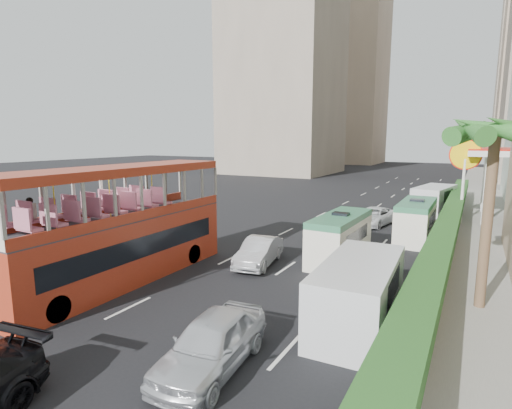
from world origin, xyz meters
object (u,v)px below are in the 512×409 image
Objects in this scene: car_silver_lane_b at (212,368)px; panel_van_far at (434,199)px; car_silver_lane_a at (259,265)px; minibus_far at (416,221)px; van_asset at (373,225)px; minibus_near at (340,238)px; palm_tree at (487,220)px; panel_van_near at (359,294)px; double_decker_bus at (121,225)px.

panel_van_far is (3.01, 28.26, 1.12)m from car_silver_lane_b.
car_silver_lane_a is 10.98m from minibus_far.
van_asset is at bearing 85.41° from car_silver_lane_b.
minibus_near is at bearing -113.94° from minibus_far.
car_silver_lane_b is at bearing -129.61° from palm_tree.
palm_tree is (3.60, 3.22, 2.28)m from panel_van_near.
car_silver_lane_b is 11.36m from minibus_near.
panel_van_near is 0.86× the size of palm_tree.
minibus_far is at bearing 67.63° from minibus_near.
van_asset is at bearing 98.50° from panel_van_near.
panel_van_far is at bearing 99.41° from palm_tree.
minibus_near is at bearing 150.69° from palm_tree.
car_silver_lane_b is 17.93m from minibus_far.
palm_tree is (6.41, 7.74, 3.38)m from car_silver_lane_b.
car_silver_lane_a is 4.40m from minibus_near.
van_asset is 15.05m from palm_tree.
double_decker_bus is 10.71m from minibus_near.
palm_tree reaches higher than minibus_far.
palm_tree is (13.80, 4.00, 0.85)m from double_decker_bus.
double_decker_bus is 2.05× the size of minibus_near.
panel_van_near reaches higher than car_silver_lane_a.
panel_van_near is at bearing -66.32° from minibus_near.
minibus_far is (10.32, 13.91, -1.32)m from double_decker_bus.
double_decker_bus is at bearing -102.49° from panel_van_far.
van_asset is (-0.33, 20.77, 0.00)m from car_silver_lane_b.
minibus_near is (3.28, 2.68, 1.19)m from car_silver_lane_a.
double_decker_bus is 2.42× the size of van_asset.
minibus_far is (2.93, 17.65, 1.21)m from car_silver_lane_b.
panel_van_far is 0.87× the size of palm_tree.
car_silver_lane_a is at bearing -123.95° from minibus_far.
double_decker_bus reaches higher than car_silver_lane_a.
panel_van_near is (10.20, 0.78, -1.43)m from double_decker_bus.
palm_tree reaches higher than double_decker_bus.
car_silver_lane_b is 0.82× the size of minibus_near.
palm_tree is at bearing -70.44° from minibus_far.
panel_van_far is at bearing 63.00° from car_silver_lane_a.
minibus_far is (2.85, 6.35, 0.02)m from minibus_near.
minibus_near is at bearing 109.49° from panel_van_near.
minibus_near is 0.84× the size of palm_tree.
car_silver_lane_a is 7.35m from panel_van_near.
minibus_far reaches higher than van_asset.
palm_tree is (3.48, -9.91, 2.17)m from minibus_far.
panel_van_far is (0.20, 23.74, 0.02)m from panel_van_near.
palm_tree reaches higher than panel_van_near.
car_silver_lane_b is (7.39, -3.74, -2.53)m from double_decker_bus.
van_asset is 0.83× the size of minibus_far.
car_silver_lane_a reaches higher than van_asset.
palm_tree is (3.40, -20.51, 2.26)m from panel_van_far.
double_decker_bus is 2.02× the size of minibus_far.
car_silver_lane_a is at bearing -138.99° from minibus_near.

